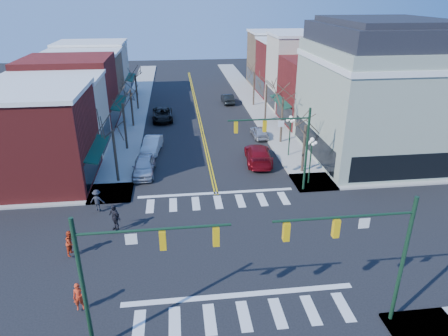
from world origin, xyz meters
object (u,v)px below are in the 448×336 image
object	(u,v)px
victorian_corner	(377,91)
car_right_far	(228,99)
lamppost_midblock	(290,129)
pedestrian_dark_a	(115,217)
car_right_mid	(259,132)
pedestrian_dark_b	(97,200)
pedestrian_red_b	(71,243)
pedestrian_red_a	(79,297)
car_left_far	(163,115)
car_right_near	(258,154)
lamppost_corner	(311,153)
car_left_near	(144,166)
car_left_mid	(152,145)

from	to	relation	value
victorian_corner	car_right_far	size ratio (longest dim) A/B	3.30
lamppost_midblock	pedestrian_dark_a	size ratio (longest dim) A/B	2.20
car_right_mid	pedestrian_dark_b	distance (m)	21.91
car_right_far	pedestrian_red_b	size ratio (longest dim) A/B	2.56
lamppost_midblock	pedestrian_dark_a	world-z (taller)	lamppost_midblock
victorian_corner	pedestrian_red_a	size ratio (longest dim) A/B	8.85
victorian_corner	lamppost_midblock	bearing A→B (deg)	176.55
car_left_far	car_right_near	distance (m)	18.19
car_right_far	pedestrian_dark_b	size ratio (longest dim) A/B	2.51
car_left_far	pedestrian_dark_a	bearing A→B (deg)	-97.71
car_right_far	victorian_corner	bearing A→B (deg)	115.21
lamppost_corner	lamppost_midblock	size ratio (longest dim) A/B	1.00
car_left_near	car_right_far	bearing A→B (deg)	67.12
car_left_near	lamppost_midblock	bearing A→B (deg)	11.63
car_left_near	car_right_mid	world-z (taller)	car_left_near
car_left_near	pedestrian_red_a	distance (m)	17.30
victorian_corner	car_right_mid	size ratio (longest dim) A/B	3.63
victorian_corner	car_left_far	xyz separation A→B (m)	(-21.30, 14.77, -5.89)
pedestrian_dark_a	car_right_near	bearing A→B (deg)	86.98
lamppost_midblock	pedestrian_red_a	distance (m)	25.96
car_right_near	lamppost_corner	bearing A→B (deg)	127.78
pedestrian_dark_a	pedestrian_dark_b	bearing A→B (deg)	165.24
car_right_mid	pedestrian_dark_a	xyz separation A→B (m)	(-14.01, -18.23, 0.46)
victorian_corner	pedestrian_red_a	bearing A→B (deg)	-142.37
victorian_corner	car_left_mid	distance (m)	23.25
car_left_near	car_right_far	world-z (taller)	car_left_near
car_left_mid	pedestrian_red_a	bearing A→B (deg)	-89.02
pedestrian_red_a	car_left_mid	bearing A→B (deg)	72.74
car_left_mid	pedestrian_dark_a	world-z (taller)	pedestrian_dark_a
lamppost_corner	pedestrian_dark_b	distance (m)	17.79
car_left_far	pedestrian_dark_b	xyz separation A→B (m)	(-4.48, -23.47, 0.24)
car_right_near	car_right_far	distance (m)	23.07
car_left_far	pedestrian_dark_a	distance (m)	26.55
pedestrian_dark_b	car_right_mid	bearing A→B (deg)	-125.94
lamppost_corner	car_left_far	world-z (taller)	lamppost_corner
car_right_near	pedestrian_red_b	distance (m)	20.06
victorian_corner	lamppost_corner	bearing A→B (deg)	-144.14
car_left_mid	lamppost_corner	bearing A→B (deg)	-26.63
lamppost_midblock	car_left_far	distance (m)	19.43
victorian_corner	lamppost_midblock	world-z (taller)	victorian_corner
lamppost_midblock	car_right_near	xyz separation A→B (m)	(-3.40, -1.18, -2.10)
victorian_corner	lamppost_corner	world-z (taller)	victorian_corner
lamppost_corner	car_left_far	size ratio (longest dim) A/B	0.78
victorian_corner	car_left_far	bearing A→B (deg)	145.26
car_right_mid	pedestrian_dark_b	bearing A→B (deg)	42.90
lamppost_midblock	pedestrian_dark_a	xyz separation A→B (m)	(-15.81, -12.13, -1.83)
car_left_far	car_right_near	world-z (taller)	car_right_near
victorian_corner	car_right_far	world-z (taller)	victorian_corner
lamppost_midblock	car_left_mid	bearing A→B (deg)	167.50
car_right_near	car_left_mid	bearing A→B (deg)	-16.85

